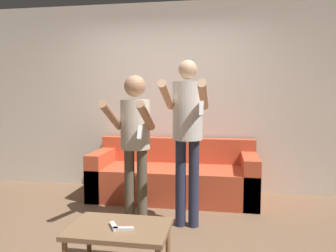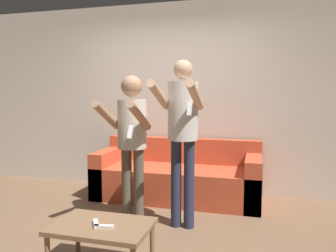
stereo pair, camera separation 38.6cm
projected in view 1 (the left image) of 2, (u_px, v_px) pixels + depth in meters
ground_plane at (135, 237)px, 3.20m from camera, size 14.00×14.00×0.00m
wall_back at (166, 97)px, 4.78m from camera, size 6.40×0.06×2.70m
couch at (174, 178)px, 4.41m from camera, size 2.18×0.83×0.78m
person_standing_left at (135, 133)px, 3.46m from camera, size 0.43×0.69×1.60m
person_standing_right at (187, 124)px, 3.36m from camera, size 0.43×0.71×1.75m
coffee_table at (119, 232)px, 2.50m from camera, size 0.76×0.51×0.40m
remote_near at (123, 229)px, 2.42m from camera, size 0.15×0.06×0.02m
remote_far at (114, 226)px, 2.47m from camera, size 0.11×0.15×0.02m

